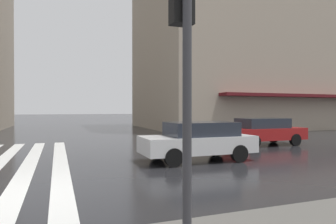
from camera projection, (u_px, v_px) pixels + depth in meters
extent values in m
plane|color=black|center=(27.00, 194.00, 6.61)|extent=(220.00, 220.00, 0.00)
cube|color=silver|center=(60.00, 162.00, 10.62)|extent=(13.00, 0.50, 0.01)
cube|color=silver|center=(30.00, 163.00, 10.27)|extent=(13.00, 0.50, 0.01)
cube|color=tan|center=(248.00, 48.00, 31.78)|extent=(14.17, 21.84, 16.89)
cube|color=#591419|center=(303.00, 96.00, 24.63)|extent=(1.20, 15.29, 0.24)
cylinder|color=#333338|center=(187.00, 99.00, 3.83)|extent=(0.12, 0.12, 3.71)
sphere|color=green|center=(178.00, 17.00, 4.10)|extent=(0.17, 0.17, 0.17)
cube|color=maroon|center=(265.00, 133.00, 15.53)|extent=(1.75, 4.10, 0.60)
cube|color=#232833|center=(262.00, 123.00, 15.47)|extent=(1.54, 2.46, 0.50)
cylinder|color=black|center=(273.00, 137.00, 16.74)|extent=(0.20, 0.62, 0.62)
cylinder|color=black|center=(295.00, 140.00, 15.20)|extent=(0.20, 0.62, 0.62)
cylinder|color=black|center=(235.00, 139.00, 15.87)|extent=(0.20, 0.62, 0.62)
cylinder|color=black|center=(254.00, 142.00, 14.32)|extent=(0.20, 0.62, 0.62)
cube|color=silver|center=(197.00, 144.00, 10.84)|extent=(1.75, 4.10, 0.60)
cube|color=#232833|center=(201.00, 129.00, 10.89)|extent=(1.54, 2.46, 0.50)
cylinder|color=black|center=(174.00, 158.00, 9.64)|extent=(0.20, 0.62, 0.62)
cylinder|color=black|center=(158.00, 151.00, 11.18)|extent=(0.20, 0.62, 0.62)
cylinder|color=black|center=(239.00, 154.00, 10.51)|extent=(0.20, 0.62, 0.62)
cylinder|color=black|center=(216.00, 148.00, 12.06)|extent=(0.20, 0.62, 0.62)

